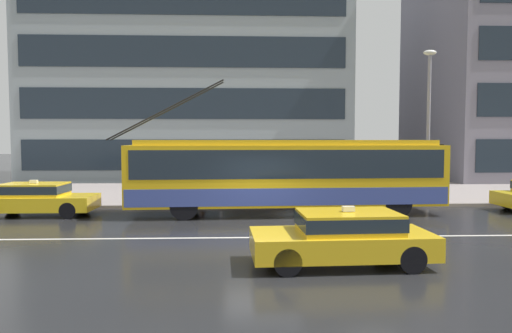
{
  "coord_description": "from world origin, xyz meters",
  "views": [
    {
      "loc": [
        -0.79,
        -14.71,
        2.96
      ],
      "look_at": [
        -0.07,
        3.83,
        1.85
      ],
      "focal_mm": 31.82,
      "sensor_mm": 36.0,
      "label": 1
    }
  ],
  "objects_px": {
    "bus_shelter": "(259,160)",
    "pedestrian_waiting_by_pole": "(343,166)",
    "pedestrian_walking_past": "(176,168)",
    "street_lamp": "(429,113)",
    "taxi_oncoming_near": "(344,235)",
    "pedestrian_approaching_curb": "(299,168)",
    "pedestrian_at_shelter": "(202,180)",
    "taxi_queued_behind_bus": "(37,198)",
    "trolleybus": "(286,173)"
  },
  "relations": [
    {
      "from": "taxi_queued_behind_bus",
      "to": "pedestrian_approaching_curb",
      "type": "distance_m",
      "value": 10.73
    },
    {
      "from": "trolleybus",
      "to": "pedestrian_approaching_curb",
      "type": "relative_size",
      "value": 6.6
    },
    {
      "from": "taxi_queued_behind_bus",
      "to": "pedestrian_walking_past",
      "type": "distance_m",
      "value": 5.83
    },
    {
      "from": "pedestrian_at_shelter",
      "to": "pedestrian_approaching_curb",
      "type": "distance_m",
      "value": 4.45
    },
    {
      "from": "trolleybus",
      "to": "taxi_oncoming_near",
      "type": "height_order",
      "value": "trolleybus"
    },
    {
      "from": "pedestrian_waiting_by_pole",
      "to": "street_lamp",
      "type": "distance_m",
      "value": 4.76
    },
    {
      "from": "trolleybus",
      "to": "street_lamp",
      "type": "bearing_deg",
      "value": 19.14
    },
    {
      "from": "bus_shelter",
      "to": "pedestrian_at_shelter",
      "type": "height_order",
      "value": "bus_shelter"
    },
    {
      "from": "trolleybus",
      "to": "bus_shelter",
      "type": "distance_m",
      "value": 3.68
    },
    {
      "from": "trolleybus",
      "to": "pedestrian_approaching_curb",
      "type": "xyz_separation_m",
      "value": [
        0.77,
        2.05,
        0.08
      ]
    },
    {
      "from": "bus_shelter",
      "to": "street_lamp",
      "type": "relative_size",
      "value": 0.57
    },
    {
      "from": "taxi_oncoming_near",
      "to": "street_lamp",
      "type": "distance_m",
      "value": 11.95
    },
    {
      "from": "taxi_queued_behind_bus",
      "to": "pedestrian_approaching_curb",
      "type": "xyz_separation_m",
      "value": [
        10.48,
        2.09,
        1.0
      ]
    },
    {
      "from": "taxi_oncoming_near",
      "to": "pedestrian_at_shelter",
      "type": "height_order",
      "value": "pedestrian_at_shelter"
    },
    {
      "from": "taxi_oncoming_near",
      "to": "street_lamp",
      "type": "relative_size",
      "value": 0.63
    },
    {
      "from": "pedestrian_walking_past",
      "to": "street_lamp",
      "type": "relative_size",
      "value": 0.28
    },
    {
      "from": "pedestrian_walking_past",
      "to": "trolleybus",
      "type": "bearing_deg",
      "value": -30.55
    },
    {
      "from": "taxi_queued_behind_bus",
      "to": "bus_shelter",
      "type": "height_order",
      "value": "bus_shelter"
    },
    {
      "from": "taxi_queued_behind_bus",
      "to": "pedestrian_at_shelter",
      "type": "relative_size",
      "value": 2.57
    },
    {
      "from": "pedestrian_at_shelter",
      "to": "pedestrian_approaching_curb",
      "type": "relative_size",
      "value": 0.84
    },
    {
      "from": "taxi_queued_behind_bus",
      "to": "bus_shelter",
      "type": "xyz_separation_m",
      "value": [
        8.8,
        3.58,
        1.3
      ]
    },
    {
      "from": "taxi_oncoming_near",
      "to": "pedestrian_waiting_by_pole",
      "type": "distance_m",
      "value": 12.27
    },
    {
      "from": "taxi_oncoming_near",
      "to": "pedestrian_approaching_curb",
      "type": "height_order",
      "value": "pedestrian_approaching_curb"
    },
    {
      "from": "pedestrian_at_shelter",
      "to": "pedestrian_approaching_curb",
      "type": "xyz_separation_m",
      "value": [
        4.33,
        -0.85,
        0.57
      ]
    },
    {
      "from": "bus_shelter",
      "to": "pedestrian_approaching_curb",
      "type": "height_order",
      "value": "bus_shelter"
    },
    {
      "from": "pedestrian_walking_past",
      "to": "taxi_oncoming_near",
      "type": "bearing_deg",
      "value": -62.47
    },
    {
      "from": "pedestrian_approaching_curb",
      "to": "trolleybus",
      "type": "bearing_deg",
      "value": -110.72
    },
    {
      "from": "trolleybus",
      "to": "taxi_queued_behind_bus",
      "type": "relative_size",
      "value": 3.05
    },
    {
      "from": "bus_shelter",
      "to": "pedestrian_waiting_by_pole",
      "type": "bearing_deg",
      "value": 13.45
    },
    {
      "from": "pedestrian_approaching_curb",
      "to": "bus_shelter",
      "type": "bearing_deg",
      "value": 138.34
    },
    {
      "from": "pedestrian_at_shelter",
      "to": "street_lamp",
      "type": "bearing_deg",
      "value": -3.25
    },
    {
      "from": "taxi_oncoming_near",
      "to": "bus_shelter",
      "type": "distance_m",
      "value": 11.09
    },
    {
      "from": "taxi_oncoming_near",
      "to": "bus_shelter",
      "type": "bearing_deg",
      "value": 97.81
    },
    {
      "from": "street_lamp",
      "to": "pedestrian_waiting_by_pole",
      "type": "bearing_deg",
      "value": 146.31
    },
    {
      "from": "bus_shelter",
      "to": "pedestrian_at_shelter",
      "type": "bearing_deg",
      "value": -166.25
    },
    {
      "from": "taxi_oncoming_near",
      "to": "pedestrian_at_shelter",
      "type": "distance_m",
      "value": 11.08
    },
    {
      "from": "pedestrian_walking_past",
      "to": "street_lamp",
      "type": "distance_m",
      "value": 11.64
    },
    {
      "from": "pedestrian_walking_past",
      "to": "pedestrian_waiting_by_pole",
      "type": "bearing_deg",
      "value": 12.5
    },
    {
      "from": "pedestrian_walking_past",
      "to": "bus_shelter",
      "type": "bearing_deg",
      "value": 11.44
    },
    {
      "from": "pedestrian_waiting_by_pole",
      "to": "bus_shelter",
      "type": "bearing_deg",
      "value": -166.55
    },
    {
      "from": "trolleybus",
      "to": "pedestrian_walking_past",
      "type": "distance_m",
      "value": 5.46
    },
    {
      "from": "taxi_queued_behind_bus",
      "to": "taxi_oncoming_near",
      "type": "bearing_deg",
      "value": -35.45
    },
    {
      "from": "pedestrian_approaching_curb",
      "to": "street_lamp",
      "type": "height_order",
      "value": "street_lamp"
    },
    {
      "from": "pedestrian_at_shelter",
      "to": "pedestrian_waiting_by_pole",
      "type": "distance_m",
      "value": 7.08
    },
    {
      "from": "pedestrian_at_shelter",
      "to": "pedestrian_walking_past",
      "type": "xyz_separation_m",
      "value": [
        -1.14,
        -0.12,
        0.55
      ]
    },
    {
      "from": "taxi_oncoming_near",
      "to": "street_lamp",
      "type": "xyz_separation_m",
      "value": [
        6.08,
        9.69,
        3.45
      ]
    },
    {
      "from": "pedestrian_at_shelter",
      "to": "pedestrian_walking_past",
      "type": "bearing_deg",
      "value": -174.05
    },
    {
      "from": "pedestrian_approaching_curb",
      "to": "pedestrian_waiting_by_pole",
      "type": "relative_size",
      "value": 1.04
    },
    {
      "from": "trolleybus",
      "to": "pedestrian_waiting_by_pole",
      "type": "bearing_deg",
      "value": 53.98
    },
    {
      "from": "bus_shelter",
      "to": "street_lamp",
      "type": "bearing_deg",
      "value": -9.22
    }
  ]
}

